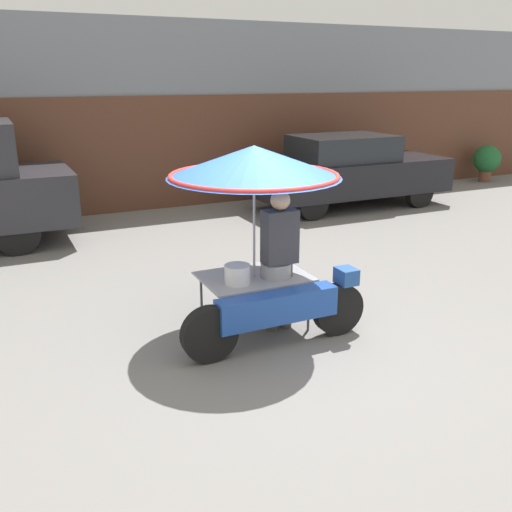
{
  "coord_description": "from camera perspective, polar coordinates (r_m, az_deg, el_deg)",
  "views": [
    {
      "loc": [
        -2.7,
        -4.96,
        2.8
      ],
      "look_at": [
        -0.11,
        0.53,
        0.88
      ],
      "focal_mm": 40.0,
      "sensor_mm": 36.0,
      "label": 1
    }
  ],
  "objects": [
    {
      "name": "vendor_person",
      "position": [
        6.36,
        2.38,
        0.26
      ],
      "size": [
        0.38,
        0.22,
        1.62
      ],
      "color": "#4C473D",
      "rests_on": "ground"
    },
    {
      "name": "ground_plane",
      "position": [
        6.31,
        3.02,
        -8.8
      ],
      "size": [
        36.0,
        36.0,
        0.0
      ],
      "primitive_type": "plane",
      "color": "slate"
    },
    {
      "name": "parked_car",
      "position": [
        12.79,
        9.23,
        8.43
      ],
      "size": [
        4.41,
        1.67,
        1.58
      ],
      "color": "black",
      "rests_on": "ground"
    },
    {
      "name": "potted_plant",
      "position": [
        17.04,
        22.08,
        8.87
      ],
      "size": [
        0.74,
        0.74,
        0.99
      ],
      "color": "brown",
      "rests_on": "ground"
    },
    {
      "name": "vendor_motorcycle_cart",
      "position": [
        6.17,
        0.12,
        6.66
      ],
      "size": [
        2.14,
        1.9,
        2.1
      ],
      "color": "black",
      "rests_on": "ground"
    },
    {
      "name": "shopfront_building",
      "position": [
        13.38,
        -13.95,
        13.5
      ],
      "size": [
        28.0,
        2.06,
        3.94
      ],
      "color": "gray",
      "rests_on": "ground"
    }
  ]
}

